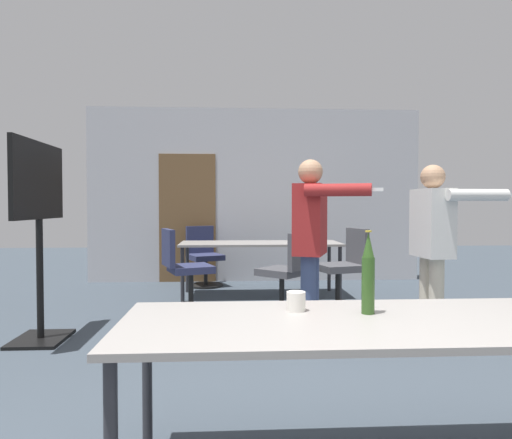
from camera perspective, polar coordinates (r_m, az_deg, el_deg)
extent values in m
cube|color=#BCBCC1|center=(7.42, -0.04, 3.07)|extent=(5.36, 0.10, 2.79)
cube|color=brown|center=(7.39, -8.57, 0.19)|extent=(0.90, 0.02, 2.05)
cube|color=gray|center=(2.10, 13.95, -12.42)|extent=(2.17, 0.82, 0.03)
cylinder|color=#2D2D33|center=(2.49, -13.44, -18.88)|extent=(0.05, 0.05, 0.70)
cube|color=gray|center=(6.16, 0.54, -3.02)|extent=(2.15, 0.76, 0.03)
cylinder|color=#2D2D33|center=(5.90, -9.18, -6.80)|extent=(0.05, 0.05, 0.70)
cylinder|color=#2D2D33|center=(6.04, 10.45, -6.61)|extent=(0.05, 0.05, 0.70)
cylinder|color=#2D2D33|center=(6.54, -8.59, -5.97)|extent=(0.05, 0.05, 0.70)
cylinder|color=#2D2D33|center=(6.66, 9.13, -5.82)|extent=(0.05, 0.05, 0.70)
cube|color=black|center=(4.69, -25.30, -13.36)|extent=(0.44, 0.56, 0.03)
cylinder|color=black|center=(4.58, -25.39, -6.68)|extent=(0.06, 0.06, 1.07)
cube|color=black|center=(4.54, -25.54, 4.42)|extent=(0.04, 1.05, 0.69)
cube|color=black|center=(4.54, -25.81, 4.41)|extent=(0.01, 0.97, 0.61)
cylinder|color=beige|center=(4.48, 20.54, -9.17)|extent=(0.13, 0.13, 0.77)
cylinder|color=beige|center=(4.33, 21.61, -9.56)|extent=(0.13, 0.13, 0.77)
cube|color=silver|center=(4.33, 21.17, -0.41)|extent=(0.26, 0.43, 0.60)
sphere|color=tan|center=(4.33, 21.23, 5.00)|extent=(0.21, 0.21, 0.21)
cylinder|color=silver|center=(4.56, 19.66, -0.52)|extent=(0.10, 0.10, 0.52)
cylinder|color=silver|center=(4.23, 25.96, 2.77)|extent=(0.53, 0.13, 0.10)
cube|color=white|center=(4.40, 29.17, 2.68)|extent=(0.12, 0.04, 0.03)
cylinder|color=#3D4C75|center=(4.24, 6.97, -9.55)|extent=(0.13, 0.13, 0.79)
cylinder|color=#3D4C75|center=(4.06, 6.54, -10.04)|extent=(0.13, 0.13, 0.79)
cube|color=maroon|center=(4.07, 6.80, 0.02)|extent=(0.38, 0.49, 0.62)
sphere|color=tan|center=(4.07, 6.82, 5.94)|extent=(0.22, 0.22, 0.22)
cylinder|color=maroon|center=(4.33, 7.40, -0.15)|extent=(0.10, 0.10, 0.54)
cylinder|color=maroon|center=(3.76, 10.16, 3.66)|extent=(0.54, 0.28, 0.10)
cube|color=white|center=(3.74, 14.73, 3.64)|extent=(0.13, 0.07, 0.03)
cylinder|color=black|center=(5.40, -8.13, -11.20)|extent=(0.52, 0.52, 0.03)
cylinder|color=black|center=(5.36, -8.14, -8.80)|extent=(0.06, 0.06, 0.43)
cube|color=navy|center=(5.32, -8.15, -6.11)|extent=(0.59, 0.59, 0.08)
cube|color=navy|center=(5.23, -10.92, -3.50)|extent=(0.21, 0.43, 0.42)
cylinder|color=black|center=(5.59, 10.17, -10.76)|extent=(0.52, 0.52, 0.03)
cylinder|color=black|center=(5.55, 10.18, -8.49)|extent=(0.06, 0.06, 0.42)
cube|color=#4C4C51|center=(5.51, 10.20, -5.92)|extent=(0.57, 0.57, 0.08)
cube|color=#4C4C51|center=(5.61, 12.54, -3.23)|extent=(0.17, 0.44, 0.42)
cylinder|color=black|center=(7.02, -6.30, -8.18)|extent=(0.52, 0.52, 0.03)
cylinder|color=black|center=(6.99, -6.31, -6.54)|extent=(0.06, 0.06, 0.37)
cube|color=navy|center=(6.96, -6.32, -4.69)|extent=(0.60, 0.60, 0.08)
cube|color=navy|center=(7.18, -7.04, -2.49)|extent=(0.43, 0.23, 0.42)
cylinder|color=black|center=(5.38, 3.24, -11.23)|extent=(0.52, 0.52, 0.03)
cylinder|color=black|center=(5.34, 3.25, -9.03)|extent=(0.06, 0.06, 0.39)
cube|color=#4C4C51|center=(5.30, 3.25, -6.52)|extent=(0.65, 0.65, 0.08)
cube|color=#4C4C51|center=(5.13, 5.63, -4.00)|extent=(0.34, 0.36, 0.42)
cylinder|color=#2D511E|center=(2.18, 13.84, -8.03)|extent=(0.06, 0.06, 0.26)
cone|color=#2D511E|center=(2.15, 13.87, -3.09)|extent=(0.05, 0.05, 0.12)
cylinder|color=gold|center=(2.15, 13.88, -1.43)|extent=(0.03, 0.03, 0.01)
cylinder|color=silver|center=(2.19, 5.02, -10.15)|extent=(0.09, 0.09, 0.09)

